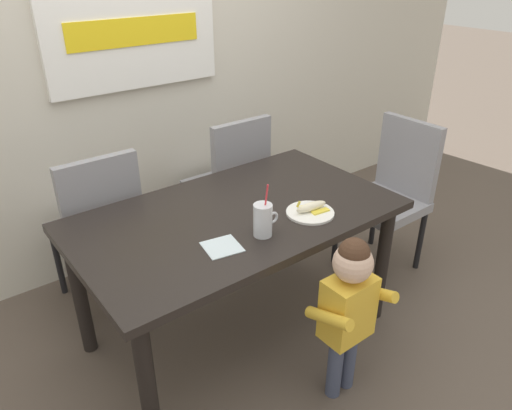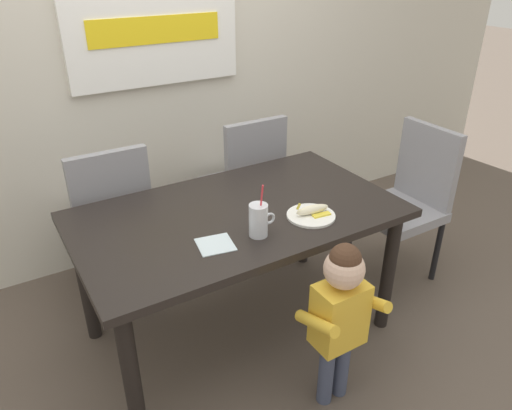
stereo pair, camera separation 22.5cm
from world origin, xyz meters
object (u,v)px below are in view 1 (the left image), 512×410
object	(u,v)px
dining_table	(237,229)
peeled_banana	(312,207)
paper_napkin	(222,247)
dining_chair_left	(99,224)
dining_chair_far	(393,188)
snack_plate	(310,213)
toddler_standing	(349,301)
milk_cup	(263,222)
dining_chair_right	(232,179)

from	to	relation	value
dining_table	peeled_banana	world-z (taller)	peeled_banana
dining_table	paper_napkin	size ratio (longest dim) A/B	10.36
dining_table	dining_chair_left	xyz separation A→B (m)	(-0.46, 0.66, -0.11)
dining_chair_far	peeled_banana	xyz separation A→B (m)	(-0.89, -0.19, 0.24)
dining_chair_far	paper_napkin	xyz separation A→B (m)	(-1.40, -0.18, 0.21)
snack_plate	dining_chair_left	bearing A→B (deg)	129.34
dining_chair_left	toddler_standing	size ratio (longest dim) A/B	1.15
dining_table	toddler_standing	bearing A→B (deg)	-76.72
dining_table	milk_cup	world-z (taller)	milk_cup
dining_chair_left	toddler_standing	bearing A→B (deg)	115.36
dining_chair_right	peeled_banana	world-z (taller)	dining_chair_right
peeled_banana	paper_napkin	xyz separation A→B (m)	(-0.51, 0.01, -0.03)
dining_table	milk_cup	distance (m)	0.29
dining_table	peeled_banana	bearing A→B (deg)	-38.48
dining_chair_far	snack_plate	world-z (taller)	dining_chair_far
dining_chair_right	snack_plate	xyz separation A→B (m)	(-0.19, -0.92, 0.21)
dining_chair_left	peeled_banana	bearing A→B (deg)	130.01
paper_napkin	toddler_standing	bearing A→B (deg)	-46.84
toddler_standing	snack_plate	xyz separation A→B (m)	(0.12, 0.39, 0.23)
dining_chair_far	peeled_banana	distance (m)	0.94
snack_plate	peeled_banana	size ratio (longest dim) A/B	1.32
dining_table	snack_plate	distance (m)	0.37
snack_plate	toddler_standing	bearing A→B (deg)	-107.53
milk_cup	paper_napkin	size ratio (longest dim) A/B	1.68
dining_chair_left	paper_napkin	bearing A→B (deg)	104.62
milk_cup	snack_plate	bearing A→B (deg)	2.53
dining_chair_right	toddler_standing	xyz separation A→B (m)	(-0.31, -1.31, -0.02)
paper_napkin	dining_chair_right	bearing A→B (deg)	53.00
dining_chair_right	milk_cup	bearing A→B (deg)	62.61
dining_chair_left	dining_chair_right	distance (m)	0.91
dining_chair_right	paper_napkin	bearing A→B (deg)	53.00
dining_chair_left	peeled_banana	distance (m)	1.17
paper_napkin	dining_chair_far	bearing A→B (deg)	7.25
dining_chair_left	paper_napkin	size ratio (longest dim) A/B	6.40
snack_plate	paper_napkin	distance (m)	0.50
dining_chair_right	toddler_standing	world-z (taller)	dining_chair_right
dining_chair_right	paper_napkin	distance (m)	1.16
milk_cup	peeled_banana	size ratio (longest dim) A/B	1.45
toddler_standing	dining_table	bearing A→B (deg)	103.28
dining_chair_far	snack_plate	xyz separation A→B (m)	(-0.91, -0.19, 0.21)
peeled_banana	dining_chair_right	bearing A→B (deg)	79.26
dining_chair_right	dining_table	bearing A→B (deg)	56.73
toddler_standing	milk_cup	bearing A→B (deg)	115.07
dining_table	dining_chair_right	size ratio (longest dim) A/B	1.62
milk_cup	snack_plate	distance (m)	0.30
dining_chair_left	peeled_banana	xyz separation A→B (m)	(0.74, -0.88, 0.24)
toddler_standing	snack_plate	distance (m)	0.47
milk_cup	snack_plate	xyz separation A→B (m)	(0.30, 0.01, -0.06)
dining_table	dining_chair_right	distance (m)	0.84
dining_chair_right	paper_napkin	size ratio (longest dim) A/B	6.40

